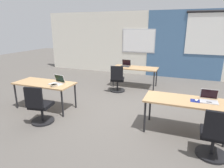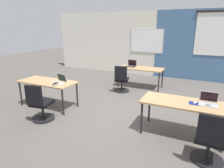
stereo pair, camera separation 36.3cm
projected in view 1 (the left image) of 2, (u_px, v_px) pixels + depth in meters
name	position (u px, v px, depth m)	size (l,w,h in m)	color
ground_plane	(114.00, 109.00, 5.25)	(24.00, 24.00, 0.00)	#56514C
back_wall_assembly	(148.00, 44.00, 8.58)	(10.00, 0.27, 2.80)	silver
desk_near_left	(44.00, 85.00, 5.12)	(1.60, 0.70, 0.72)	tan
desk_near_right	(185.00, 103.00, 3.92)	(1.60, 0.70, 0.72)	tan
desk_far_center	(135.00, 69.00, 7.03)	(1.60, 0.70, 0.72)	tan
laptop_near_right_end	(209.00, 99.00, 3.81)	(0.33, 0.29, 0.23)	#B7B7BC
mousepad_near_right_end	(196.00, 101.00, 3.84)	(0.22, 0.19, 0.00)	navy
mouse_near_right_end	(196.00, 100.00, 3.84)	(0.08, 0.11, 0.03)	silver
chair_near_right_end	(214.00, 138.00, 3.18)	(0.52, 0.55, 0.92)	black
laptop_near_left_inner	(57.00, 82.00, 4.97)	(0.38, 0.35, 0.23)	silver
chair_near_left_inner	(40.00, 108.00, 4.36)	(0.52, 0.57, 0.92)	black
laptop_far_left	(126.00, 65.00, 7.20)	(0.34, 0.28, 0.24)	#333338
chair_far_left	(117.00, 81.00, 6.54)	(0.53, 0.59, 0.92)	black
snack_bowl	(54.00, 85.00, 4.76)	(0.18, 0.18, 0.06)	tan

